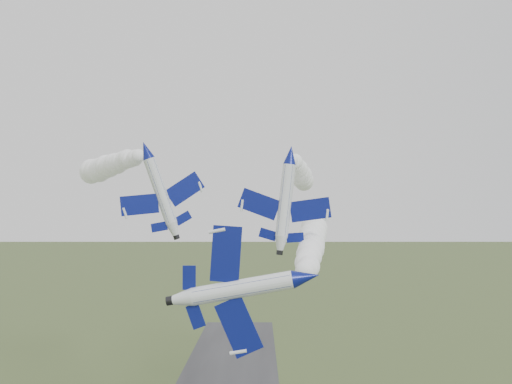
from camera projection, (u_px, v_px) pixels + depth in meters
jet_lead at (306, 277)px, 46.06m from camera, size 4.18×12.85×10.44m
smoke_trail_jet_lead at (312, 241)px, 79.11m from camera, size 9.52×59.64×4.46m
jet_pair_left at (146, 150)px, 70.72m from camera, size 10.27×12.56×4.31m
smoke_trail_jet_pair_left at (110, 166)px, 100.82m from camera, size 25.18×56.46×5.00m
jet_pair_right at (290, 155)px, 70.50m from camera, size 11.37×13.63×3.41m
smoke_trail_jet_pair_right at (300, 173)px, 106.21m from camera, size 10.73×64.57×4.65m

